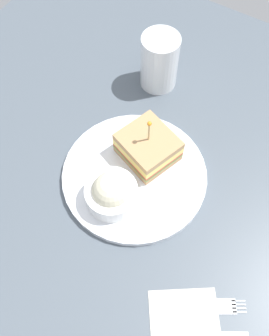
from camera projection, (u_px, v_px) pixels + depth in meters
ground_plane at (134, 180)px, 65.23cm from camera, size 93.79×93.79×2.00cm
plate at (134, 175)px, 63.82cm from camera, size 24.13×24.13×1.21cm
sandwich_half_center at (149, 147)px, 62.86cm from camera, size 10.88×10.44×9.49cm
coleslaw_bowl at (111, 193)px, 59.09cm from camera, size 8.34×8.34×6.01cm
drink_glass at (159, 64)px, 70.15cm from camera, size 6.94×6.94×10.79cm
napkin at (185, 321)px, 53.43cm from camera, size 12.99×12.73×0.15cm
fork at (212, 306)px, 54.29cm from camera, size 11.40×7.47×0.35cm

